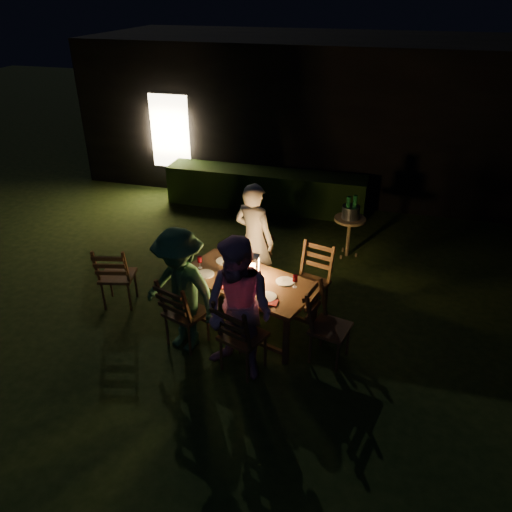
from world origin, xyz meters
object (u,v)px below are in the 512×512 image
(chair_near_right, at_px, (242,348))
(person_opp_right, at_px, (239,310))
(chair_spare, at_px, (119,286))
(ice_bucket, at_px, (351,212))
(dining_table, at_px, (248,284))
(bottle_bucket_b, at_px, (354,209))
(bottle_table, at_px, (232,265))
(chair_near_left, at_px, (186,323))
(side_table, at_px, (350,223))
(person_opp_left, at_px, (181,291))
(lantern, at_px, (253,269))
(bottle_bucket_a, at_px, (348,210))
(person_house_side, at_px, (254,240))
(chair_end, at_px, (328,338))
(chair_far_right, at_px, (310,293))
(chair_far_left, at_px, (252,275))

(chair_near_right, relative_size, person_opp_right, 0.60)
(chair_spare, relative_size, ice_bucket, 3.51)
(dining_table, distance_m, bottle_bucket_b, 2.74)
(chair_near_right, bearing_deg, bottle_table, 133.88)
(chair_near_left, xyz_separation_m, side_table, (1.77, 3.04, 0.32))
(chair_near_right, relative_size, side_table, 1.50)
(ice_bucket, bearing_deg, dining_table, -114.21)
(dining_table, relative_size, chair_near_left, 1.89)
(chair_near_left, height_order, person_opp_left, person_opp_left)
(chair_near_right, distance_m, lantern, 1.09)
(dining_table, bearing_deg, bottle_bucket_a, 84.69)
(chair_near_left, bearing_deg, person_house_side, 90.83)
(bottle_table, bearing_deg, person_house_side, 85.44)
(bottle_bucket_a, bearing_deg, chair_spare, -141.68)
(side_table, bearing_deg, bottle_table, -119.46)
(chair_near_left, height_order, chair_end, chair_near_left)
(dining_table, distance_m, chair_near_right, 0.96)
(lantern, bearing_deg, chair_near_left, -139.58)
(person_opp_left, relative_size, bottle_table, 6.10)
(chair_far_right, distance_m, chair_spare, 2.81)
(person_opp_right, distance_m, person_opp_left, 0.90)
(chair_spare, relative_size, bottle_bucket_a, 3.29)
(person_opp_right, distance_m, bottle_bucket_b, 3.54)
(person_opp_right, relative_size, bottle_bucket_b, 5.70)
(side_table, height_order, bottle_bucket_a, bottle_bucket_a)
(bottle_table, height_order, ice_bucket, bottle_table)
(chair_far_left, relative_size, chair_spare, 0.93)
(person_house_side, bearing_deg, ice_bucket, -111.52)
(person_house_side, relative_size, ice_bucket, 5.90)
(bottle_bucket_a, xyz_separation_m, bottle_bucket_b, (0.10, 0.08, 0.00))
(person_opp_left, bearing_deg, ice_bucket, 78.21)
(ice_bucket, height_order, bottle_bucket_b, bottle_bucket_b)
(ice_bucket, relative_size, bottle_bucket_b, 0.94)
(chair_spare, height_order, side_table, chair_spare)
(chair_near_right, xyz_separation_m, lantern, (-0.12, 0.91, 0.59))
(chair_far_right, xyz_separation_m, ice_bucket, (0.34, 1.88, 0.51))
(chair_near_right, relative_size, chair_spare, 1.03)
(lantern, xyz_separation_m, ice_bucket, (1.04, 2.41, -0.08))
(person_opp_right, xyz_separation_m, ice_bucket, (0.93, 3.36, -0.08))
(chair_near_left, xyz_separation_m, bottle_table, (0.43, 0.67, 0.58))
(chair_spare, distance_m, lantern, 2.14)
(person_house_side, relative_size, bottle_table, 6.32)
(chair_end, bearing_deg, ice_bucket, -165.63)
(person_house_side, bearing_deg, chair_end, 153.91)
(chair_near_right, relative_size, bottle_bucket_b, 3.39)
(bottle_table, relative_size, side_table, 0.39)
(chair_far_right, distance_m, person_opp_left, 1.95)
(bottle_bucket_a, bearing_deg, person_opp_right, -104.80)
(chair_near_left, relative_size, chair_near_right, 0.99)
(chair_far_left, bearing_deg, bottle_table, 109.21)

